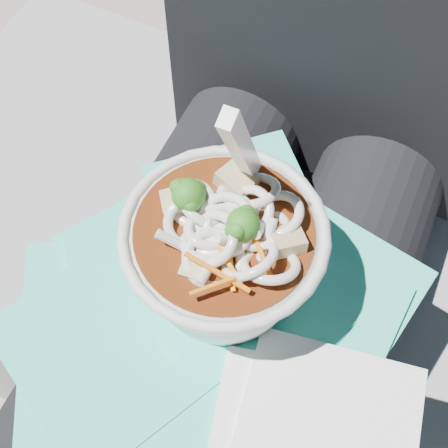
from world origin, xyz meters
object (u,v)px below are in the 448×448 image
at_px(person_body, 265,242).
at_px(udon_bowl, 225,250).
at_px(stone_ledge, 267,316).
at_px(plastic_bag, 199,307).
at_px(lap, 227,331).

relative_size(person_body, udon_bowl, 4.91).
relative_size(stone_ledge, udon_bowl, 4.90).
height_order(person_body, plastic_bag, person_body).
bearing_deg(udon_bowl, person_body, 85.20).
height_order(person_body, udon_bowl, person_body).
xyz_separation_m(lap, plastic_bag, (-0.02, -0.02, 0.08)).
height_order(stone_ledge, plastic_bag, plastic_bag).
xyz_separation_m(stone_ledge, plastic_bag, (-0.02, -0.17, 0.38)).
relative_size(stone_ledge, plastic_bag, 2.68).
relative_size(person_body, plastic_bag, 2.69).
bearing_deg(stone_ledge, person_body, -90.00).
relative_size(stone_ledge, lap, 2.08).
height_order(stone_ledge, lap, lap).
xyz_separation_m(plastic_bag, udon_bowl, (0.01, 0.03, 0.07)).
bearing_deg(lap, stone_ledge, 90.00).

